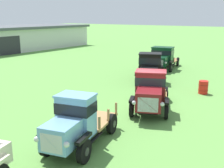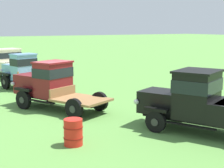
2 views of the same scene
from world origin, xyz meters
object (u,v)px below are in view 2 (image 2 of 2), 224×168
object	(u,v)px
vintage_truck_foreground_near	(9,63)
oil_drum_beside_row	(73,132)
vintage_truck_far_side	(206,103)
vintage_truck_second_in_line	(23,72)
vintage_truck_midrow_center	(50,84)

from	to	relation	value
vintage_truck_foreground_near	oil_drum_beside_row	bearing A→B (deg)	-7.07
vintage_truck_far_side	oil_drum_beside_row	world-z (taller)	vintage_truck_far_side
vintage_truck_second_in_line	oil_drum_beside_row	world-z (taller)	vintage_truck_second_in_line
vintage_truck_foreground_near	vintage_truck_midrow_center	xyz separation A→B (m)	(10.98, -0.80, 0.04)
vintage_truck_second_in_line	vintage_truck_far_side	bearing A→B (deg)	14.39
vintage_truck_second_in_line	vintage_truck_far_side	distance (m)	12.49
vintage_truck_foreground_near	vintage_truck_second_in_line	distance (m)	5.45
vintage_truck_foreground_near	vintage_truck_far_side	bearing A→B (deg)	8.52
vintage_truck_midrow_center	vintage_truck_far_side	bearing A→B (deg)	27.63
vintage_truck_far_side	vintage_truck_midrow_center	bearing A→B (deg)	-152.37
vintage_truck_midrow_center	oil_drum_beside_row	xyz separation A→B (m)	(5.31, -1.22, -0.72)
vintage_truck_second_in_line	vintage_truck_foreground_near	bearing A→B (deg)	174.94
vintage_truck_second_in_line	vintage_truck_far_side	xyz separation A→B (m)	(12.09, 3.10, 0.03)
vintage_truck_foreground_near	vintage_truck_midrow_center	size ratio (longest dim) A/B	1.06
vintage_truck_foreground_near	vintage_truck_far_side	size ratio (longest dim) A/B	1.03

